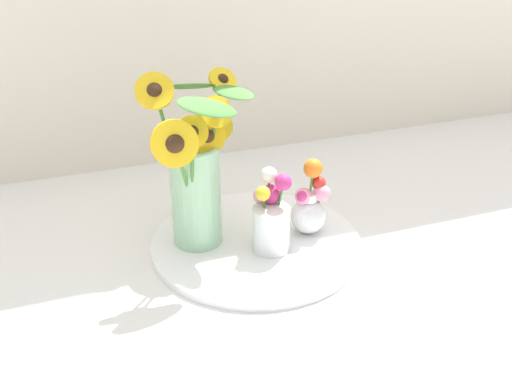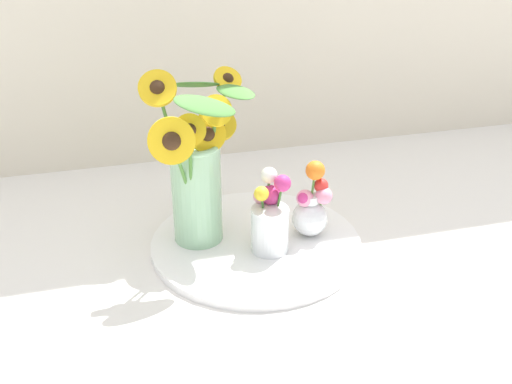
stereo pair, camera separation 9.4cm
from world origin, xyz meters
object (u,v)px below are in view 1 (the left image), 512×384
Objects in this scene: mason_jar_sunflowers at (197,175)px; vase_bulb_right at (310,206)px; vase_small_center at (271,218)px; serving_tray at (256,243)px.

vase_bulb_right is (0.23, -0.05, -0.09)m from mason_jar_sunflowers.
mason_jar_sunflowers is 2.11× the size of vase_small_center.
vase_small_center is at bearing -162.35° from vase_bulb_right.
vase_bulb_right reaches higher than serving_tray.
serving_tray is 1.24× the size of mason_jar_sunflowers.
serving_tray is at bearing 178.49° from vase_bulb_right.
vase_bulb_right is at bearing -11.07° from mason_jar_sunflowers.
mason_jar_sunflowers is 0.25m from vase_bulb_right.
vase_small_center is 0.11m from vase_bulb_right.
mason_jar_sunflowers reaches higher than serving_tray.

